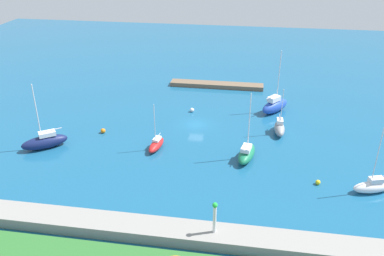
{
  "coord_description": "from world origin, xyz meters",
  "views": [
    {
      "loc": [
        -8.94,
        60.6,
        29.68
      ],
      "look_at": [
        0.0,
        4.42,
        1.5
      ],
      "focal_mm": 37.36,
      "sensor_mm": 36.0,
      "label": 1
    }
  ],
  "objects_px": {
    "sailboat_navy_mid_basin": "(45,141)",
    "sailboat_red_off_beacon": "(156,144)",
    "pier_dock": "(217,85)",
    "sailboat_gray_far_south": "(279,128)",
    "mooring_buoy_white": "(192,110)",
    "mooring_buoy_orange": "(103,131)",
    "sailboat_green_lone_north": "(247,153)",
    "sailboat_blue_center_basin": "(275,105)",
    "harbor_beacon": "(215,215)",
    "mooring_buoy_yellow": "(318,182)",
    "sailboat_white_by_breakwater": "(372,186)"
  },
  "relations": [
    {
      "from": "sailboat_navy_mid_basin",
      "to": "sailboat_red_off_beacon",
      "type": "bearing_deg",
      "value": 151.88
    },
    {
      "from": "sailboat_white_by_breakwater",
      "to": "mooring_buoy_orange",
      "type": "distance_m",
      "value": 40.67
    },
    {
      "from": "sailboat_green_lone_north",
      "to": "sailboat_white_by_breakwater",
      "type": "bearing_deg",
      "value": -98.7
    },
    {
      "from": "sailboat_green_lone_north",
      "to": "sailboat_blue_center_basin",
      "type": "relative_size",
      "value": 0.89
    },
    {
      "from": "sailboat_gray_far_south",
      "to": "sailboat_red_off_beacon",
      "type": "height_order",
      "value": "sailboat_gray_far_south"
    },
    {
      "from": "sailboat_gray_far_south",
      "to": "sailboat_white_by_breakwater",
      "type": "xyz_separation_m",
      "value": [
        -10.92,
        14.79,
        -0.11
      ]
    },
    {
      "from": "pier_dock",
      "to": "sailboat_navy_mid_basin",
      "type": "bearing_deg",
      "value": 52.97
    },
    {
      "from": "sailboat_green_lone_north",
      "to": "mooring_buoy_white",
      "type": "xyz_separation_m",
      "value": [
        10.4,
        -15.29,
        -0.59
      ]
    },
    {
      "from": "sailboat_navy_mid_basin",
      "to": "sailboat_red_off_beacon",
      "type": "relative_size",
      "value": 1.41
    },
    {
      "from": "sailboat_white_by_breakwater",
      "to": "mooring_buoy_yellow",
      "type": "xyz_separation_m",
      "value": [
        6.46,
        -0.67,
        -0.54
      ]
    },
    {
      "from": "sailboat_green_lone_north",
      "to": "sailboat_white_by_breakwater",
      "type": "height_order",
      "value": "sailboat_green_lone_north"
    },
    {
      "from": "pier_dock",
      "to": "sailboat_gray_far_south",
      "type": "relative_size",
      "value": 2.51
    },
    {
      "from": "pier_dock",
      "to": "sailboat_blue_center_basin",
      "type": "xyz_separation_m",
      "value": [
        -11.72,
        11.33,
        0.86
      ]
    },
    {
      "from": "sailboat_green_lone_north",
      "to": "sailboat_blue_center_basin",
      "type": "height_order",
      "value": "sailboat_blue_center_basin"
    },
    {
      "from": "sailboat_red_off_beacon",
      "to": "sailboat_blue_center_basin",
      "type": "bearing_deg",
      "value": 142.0
    },
    {
      "from": "harbor_beacon",
      "to": "mooring_buoy_yellow",
      "type": "xyz_separation_m",
      "value": [
        -12.21,
        -12.75,
        -3.16
      ]
    },
    {
      "from": "harbor_beacon",
      "to": "sailboat_white_by_breakwater",
      "type": "xyz_separation_m",
      "value": [
        -18.67,
        -12.08,
        -2.62
      ]
    },
    {
      "from": "sailboat_white_by_breakwater",
      "to": "pier_dock",
      "type": "bearing_deg",
      "value": -73.8
    },
    {
      "from": "mooring_buoy_orange",
      "to": "sailboat_navy_mid_basin",
      "type": "bearing_deg",
      "value": 41.84
    },
    {
      "from": "sailboat_red_off_beacon",
      "to": "mooring_buoy_yellow",
      "type": "height_order",
      "value": "sailboat_red_off_beacon"
    },
    {
      "from": "sailboat_navy_mid_basin",
      "to": "sailboat_white_by_breakwater",
      "type": "bearing_deg",
      "value": 138.62
    },
    {
      "from": "sailboat_red_off_beacon",
      "to": "pier_dock",
      "type": "bearing_deg",
      "value": 176.41
    },
    {
      "from": "harbor_beacon",
      "to": "sailboat_navy_mid_basin",
      "type": "relative_size",
      "value": 0.36
    },
    {
      "from": "mooring_buoy_yellow",
      "to": "pier_dock",
      "type": "bearing_deg",
      "value": -63.82
    },
    {
      "from": "mooring_buoy_yellow",
      "to": "mooring_buoy_orange",
      "type": "distance_m",
      "value": 34.26
    },
    {
      "from": "sailboat_green_lone_north",
      "to": "sailboat_red_off_beacon",
      "type": "distance_m",
      "value": 13.6
    },
    {
      "from": "mooring_buoy_white",
      "to": "sailboat_navy_mid_basin",
      "type": "bearing_deg",
      "value": 40.15
    },
    {
      "from": "pier_dock",
      "to": "sailboat_blue_center_basin",
      "type": "distance_m",
      "value": 16.32
    },
    {
      "from": "sailboat_green_lone_north",
      "to": "harbor_beacon",
      "type": "bearing_deg",
      "value": -177.74
    },
    {
      "from": "sailboat_gray_far_south",
      "to": "sailboat_blue_center_basin",
      "type": "relative_size",
      "value": 0.69
    },
    {
      "from": "sailboat_gray_far_south",
      "to": "sailboat_white_by_breakwater",
      "type": "height_order",
      "value": "sailboat_white_by_breakwater"
    },
    {
      "from": "sailboat_green_lone_north",
      "to": "sailboat_gray_far_south",
      "type": "xyz_separation_m",
      "value": [
        -4.97,
        -9.07,
        0.01
      ]
    },
    {
      "from": "sailboat_gray_far_south",
      "to": "mooring_buoy_white",
      "type": "distance_m",
      "value": 16.6
    },
    {
      "from": "mooring_buoy_orange",
      "to": "mooring_buoy_white",
      "type": "xyz_separation_m",
      "value": [
        -13.02,
        -10.63,
        -0.01
      ]
    },
    {
      "from": "pier_dock",
      "to": "sailboat_gray_far_south",
      "type": "xyz_separation_m",
      "value": [
        -12.27,
        19.92,
        0.54
      ]
    },
    {
      "from": "harbor_beacon",
      "to": "sailboat_red_off_beacon",
      "type": "relative_size",
      "value": 0.51
    },
    {
      "from": "sailboat_green_lone_north",
      "to": "sailboat_white_by_breakwater",
      "type": "relative_size",
      "value": 1.11
    },
    {
      "from": "sailboat_blue_center_basin",
      "to": "mooring_buoy_white",
      "type": "height_order",
      "value": "sailboat_blue_center_basin"
    },
    {
      "from": "sailboat_gray_far_south",
      "to": "sailboat_blue_center_basin",
      "type": "height_order",
      "value": "sailboat_blue_center_basin"
    },
    {
      "from": "sailboat_blue_center_basin",
      "to": "mooring_buoy_orange",
      "type": "xyz_separation_m",
      "value": [
        27.85,
        13.0,
        -0.9
      ]
    },
    {
      "from": "harbor_beacon",
      "to": "mooring_buoy_white",
      "type": "distance_m",
      "value": 34.1
    },
    {
      "from": "pier_dock",
      "to": "sailboat_gray_far_south",
      "type": "distance_m",
      "value": 23.4
    },
    {
      "from": "mooring_buoy_orange",
      "to": "sailboat_red_off_beacon",
      "type": "bearing_deg",
      "value": 158.98
    },
    {
      "from": "sailboat_red_off_beacon",
      "to": "harbor_beacon",
      "type": "bearing_deg",
      "value": 39.03
    },
    {
      "from": "sailboat_navy_mid_basin",
      "to": "mooring_buoy_orange",
      "type": "relative_size",
      "value": 13.18
    },
    {
      "from": "harbor_beacon",
      "to": "mooring_buoy_white",
      "type": "xyz_separation_m",
      "value": [
        7.63,
        -33.09,
        -3.11
      ]
    },
    {
      "from": "pier_dock",
      "to": "sailboat_navy_mid_basin",
      "type": "xyz_separation_m",
      "value": [
        22.98,
        30.46,
        0.68
      ]
    },
    {
      "from": "sailboat_gray_far_south",
      "to": "sailboat_blue_center_basin",
      "type": "bearing_deg",
      "value": -178.12
    },
    {
      "from": "sailboat_blue_center_basin",
      "to": "mooring_buoy_yellow",
      "type": "relative_size",
      "value": 17.64
    },
    {
      "from": "sailboat_white_by_breakwater",
      "to": "mooring_buoy_yellow",
      "type": "bearing_deg",
      "value": -23.5
    }
  ]
}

